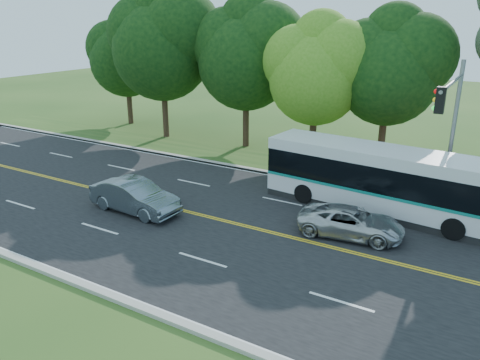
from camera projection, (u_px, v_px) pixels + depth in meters
The scene contains 12 objects.
ground at pixel (258, 229), 20.49m from camera, with size 120.00×120.00×0.00m, color #2A4E1A.
road at pixel (258, 229), 20.48m from camera, with size 60.00×14.00×0.02m, color black.
curb_north at pixel (318, 181), 26.27m from camera, with size 60.00×0.30×0.15m, color #ADA99C.
curb_south at pixel (149, 311), 14.65m from camera, with size 60.00×0.30×0.15m, color #ADA99C.
grass_verge at pixel (330, 173), 27.79m from camera, with size 60.00×4.00×0.10m, color #2A4E1A.
lane_markings at pixel (256, 228), 20.52m from camera, with size 57.60×13.82×0.00m.
tree_row at pixel (278, 51), 30.61m from camera, with size 44.70×9.10×13.84m.
bougainvillea_hedge at pixel (461, 188), 23.43m from camera, with size 9.50×2.25×1.50m.
traffic_signal at pixel (450, 118), 20.23m from camera, with size 0.42×6.10×7.00m.
transit_bus at pixel (388, 182), 21.74m from camera, with size 11.86×3.60×3.06m.
sedan at pixel (135, 196), 22.10m from camera, with size 1.61×4.62×1.52m, color slate.
suv at pixel (351, 222), 19.69m from camera, with size 2.03×4.39×1.22m, color #BBBFC0.
Camera 1 is at (8.82, -16.44, 8.77)m, focal length 35.00 mm.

